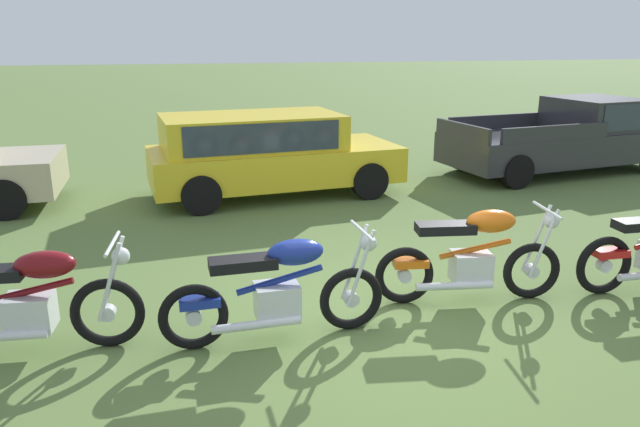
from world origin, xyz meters
The scene contains 6 objects.
ground_plane centered at (0.00, 0.00, 0.00)m, with size 120.00×120.00×0.00m, color #567038.
motorcycle_maroon centered at (-3.21, -0.03, 0.48)m, with size 2.01×0.64×1.02m.
motorcycle_blue centered at (-1.05, -0.30, 0.48)m, with size 2.10×0.64×1.02m.
motorcycle_orange centered at (1.07, 0.05, 0.49)m, with size 1.99×0.64×1.02m.
car_yellow centered at (-0.38, 4.99, 0.83)m, with size 4.45×2.28×1.43m.
pickup_truck_charcoal centered at (6.07, 5.48, 0.75)m, with size 5.09×2.46×1.49m.
Camera 1 is at (-1.86, -5.32, 2.71)m, focal length 33.83 mm.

